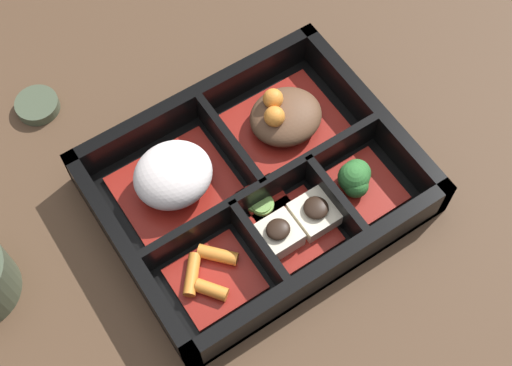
# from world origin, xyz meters

# --- Properties ---
(ground_plane) EXTENTS (3.00, 3.00, 0.00)m
(ground_plane) POSITION_xyz_m (0.00, 0.00, 0.00)
(ground_plane) COLOR #4C3523
(bento_base) EXTENTS (0.30, 0.24, 0.01)m
(bento_base) POSITION_xyz_m (0.00, 0.00, 0.01)
(bento_base) COLOR black
(bento_base) RESTS_ON ground_plane
(bento_rim) EXTENTS (0.30, 0.24, 0.05)m
(bento_rim) POSITION_xyz_m (0.00, -0.00, 0.02)
(bento_rim) COLOR black
(bento_rim) RESTS_ON ground_plane
(bowl_rice) EXTENTS (0.11, 0.10, 0.05)m
(bowl_rice) POSITION_xyz_m (-0.07, 0.05, 0.04)
(bowl_rice) COLOR maroon
(bowl_rice) RESTS_ON bento_base
(bowl_stew) EXTENTS (0.11, 0.10, 0.05)m
(bowl_stew) POSITION_xyz_m (0.07, 0.05, 0.03)
(bowl_stew) COLOR maroon
(bowl_stew) RESTS_ON bento_base
(bowl_carrots) EXTENTS (0.08, 0.07, 0.02)m
(bowl_carrots) POSITION_xyz_m (-0.09, -0.06, 0.02)
(bowl_carrots) COLOR maroon
(bowl_carrots) RESTS_ON bento_base
(bowl_tofu) EXTENTS (0.08, 0.07, 0.03)m
(bowl_tofu) POSITION_xyz_m (0.01, -0.06, 0.02)
(bowl_tofu) COLOR maroon
(bowl_tofu) RESTS_ON bento_base
(bowl_greens) EXTENTS (0.06, 0.07, 0.04)m
(bowl_greens) POSITION_xyz_m (0.09, -0.05, 0.03)
(bowl_greens) COLOR maroon
(bowl_greens) RESTS_ON bento_base
(bowl_pickles) EXTENTS (0.04, 0.04, 0.01)m
(bowl_pickles) POSITION_xyz_m (-0.01, -0.01, 0.02)
(bowl_pickles) COLOR maroon
(bowl_pickles) RESTS_ON bento_base
(sauce_dish) EXTENTS (0.05, 0.05, 0.01)m
(sauce_dish) POSITION_xyz_m (-0.14, 0.22, 0.01)
(sauce_dish) COLOR #424C38
(sauce_dish) RESTS_ON ground_plane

